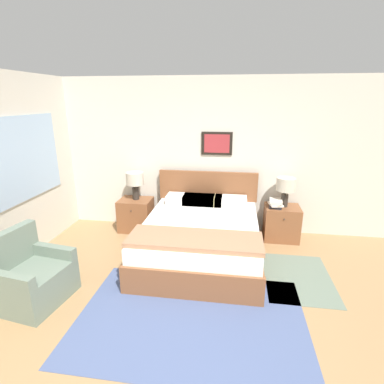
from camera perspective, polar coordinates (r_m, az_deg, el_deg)
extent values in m
plane|color=#99754C|center=(3.10, -1.06, -28.89)|extent=(16.00, 16.00, 0.00)
cube|color=beige|center=(5.14, 4.25, 6.75)|extent=(7.60, 0.06, 2.60)
cube|color=black|center=(5.06, 4.76, 9.20)|extent=(0.51, 0.02, 0.38)
cube|color=#9E2D33|center=(5.04, 4.75, 9.17)|extent=(0.42, 0.00, 0.30)
cube|color=beige|center=(4.75, -30.97, 3.43)|extent=(0.06, 5.30, 2.60)
cube|color=#9EBCDB|center=(4.79, -29.91, 5.38)|extent=(0.02, 1.68, 1.17)
cube|color=#47567F|center=(3.46, -0.20, -22.89)|extent=(2.41, 1.66, 0.01)
cube|color=slate|center=(4.30, 19.48, -15.05)|extent=(0.85, 1.18, 0.01)
cube|color=brown|center=(4.47, 1.64, -10.65)|extent=(1.68, 2.05, 0.28)
cube|color=brown|center=(3.53, -0.33, -15.54)|extent=(1.68, 0.06, 0.08)
cube|color=white|center=(4.35, 1.67, -7.38)|extent=(1.61, 1.96, 0.28)
cube|color=brown|center=(5.14, 3.02, 1.20)|extent=(1.68, 0.06, 0.50)
cube|color=#9E7051|center=(3.71, 0.51, -9.04)|extent=(1.65, 0.57, 0.06)
cube|color=white|center=(5.03, -1.84, -1.32)|extent=(0.52, 0.32, 0.14)
cube|color=white|center=(4.96, 7.38, -1.74)|extent=(0.52, 0.32, 0.14)
cube|color=tan|center=(4.98, 2.73, -1.53)|extent=(0.52, 0.32, 0.14)
cube|color=tan|center=(4.99, 1.29, -1.46)|extent=(0.52, 0.32, 0.14)
cube|color=slate|center=(4.02, -27.83, -15.36)|extent=(0.77, 0.83, 0.40)
cube|color=slate|center=(4.01, -31.53, -9.23)|extent=(0.23, 0.75, 0.42)
cube|color=slate|center=(4.08, -25.27, -10.06)|extent=(0.68, 0.20, 0.14)
cube|color=slate|center=(3.70, -31.90, -13.97)|extent=(0.68, 0.20, 0.14)
cube|color=brown|center=(5.40, -10.61, -4.25)|extent=(0.56, 0.45, 0.56)
sphere|color=#332D28|center=(5.13, -11.55, -3.57)|extent=(0.02, 0.02, 0.02)
cube|color=brown|center=(5.18, 16.65, -5.63)|extent=(0.56, 0.45, 0.56)
sphere|color=#332D28|center=(4.91, 17.18, -5.01)|extent=(0.02, 0.02, 0.02)
cylinder|color=#2D2823|center=(5.29, -10.66, -0.27)|extent=(0.11, 0.11, 0.21)
cylinder|color=#2D2823|center=(5.25, -10.74, 1.12)|extent=(0.02, 0.02, 0.06)
cylinder|color=beige|center=(5.22, -10.82, 2.55)|extent=(0.30, 0.30, 0.21)
cylinder|color=#2D2823|center=(5.08, 17.20, -1.51)|extent=(0.11, 0.11, 0.21)
cylinder|color=#2D2823|center=(5.04, 17.33, -0.07)|extent=(0.02, 0.02, 0.06)
cylinder|color=beige|center=(5.00, 17.47, 1.41)|extent=(0.30, 0.30, 0.21)
cube|color=#232328|center=(5.02, 15.61, -2.60)|extent=(0.23, 0.24, 0.04)
cube|color=silver|center=(5.00, 15.64, -2.24)|extent=(0.24, 0.28, 0.02)
cube|color=silver|center=(5.00, 15.66, -1.97)|extent=(0.19, 0.27, 0.03)
cube|color=silver|center=(4.99, 15.69, -1.63)|extent=(0.22, 0.27, 0.04)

